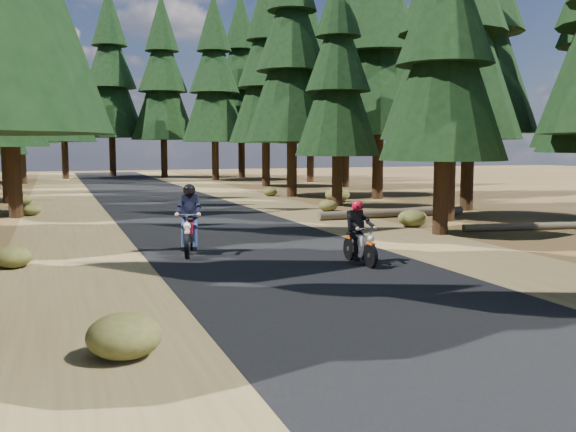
# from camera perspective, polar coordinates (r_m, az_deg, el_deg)

# --- Properties ---
(ground) EXTENTS (120.00, 120.00, 0.00)m
(ground) POSITION_cam_1_polar(r_m,az_deg,el_deg) (13.43, 2.22, -5.33)
(ground) COLOR #483419
(ground) RESTS_ON ground
(road) EXTENTS (6.00, 100.00, 0.01)m
(road) POSITION_cam_1_polar(r_m,az_deg,el_deg) (18.08, -3.84, -2.31)
(road) COLOR black
(road) RESTS_ON ground
(shoulder_l) EXTENTS (3.20, 100.00, 0.01)m
(shoulder_l) POSITION_cam_1_polar(r_m,az_deg,el_deg) (17.37, -18.57, -2.99)
(shoulder_l) COLOR brown
(shoulder_l) RESTS_ON ground
(shoulder_r) EXTENTS (3.20, 100.00, 0.01)m
(shoulder_r) POSITION_cam_1_polar(r_m,az_deg,el_deg) (19.85, 9.01, -1.61)
(shoulder_r) COLOR brown
(shoulder_r) RESTS_ON ground
(pine_forest) EXTENTS (34.59, 55.08, 16.32)m
(pine_forest) POSITION_cam_1_polar(r_m,az_deg,el_deg) (33.98, -11.89, 14.93)
(pine_forest) COLOR black
(pine_forest) RESTS_ON ground
(log_near) EXTENTS (6.14, 0.42, 0.32)m
(log_near) POSITION_cam_1_polar(r_m,az_deg,el_deg) (24.57, 9.30, 0.26)
(log_near) COLOR #4C4233
(log_near) RESTS_ON ground
(log_far) EXTENTS (4.24, 0.91, 0.24)m
(log_far) POSITION_cam_1_polar(r_m,az_deg,el_deg) (21.90, 20.32, -0.88)
(log_far) COLOR #4C4233
(log_far) RESTS_ON ground
(understory_shrubs) EXTENTS (15.97, 31.08, 0.71)m
(understory_shrubs) POSITION_cam_1_polar(r_m,az_deg,el_deg) (21.49, -4.18, -0.20)
(understory_shrubs) COLOR #474C1E
(understory_shrubs) RESTS_ON ground
(rider_lead) EXTENTS (0.49, 1.62, 1.44)m
(rider_lead) POSITION_cam_1_polar(r_m,az_deg,el_deg) (14.71, 6.41, -2.41)
(rider_lead) COLOR silver
(rider_lead) RESTS_ON road
(rider_follow) EXTENTS (1.10, 2.04, 1.74)m
(rider_follow) POSITION_cam_1_polar(r_m,az_deg,el_deg) (16.08, -8.77, -1.36)
(rider_follow) COLOR maroon
(rider_follow) RESTS_ON road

